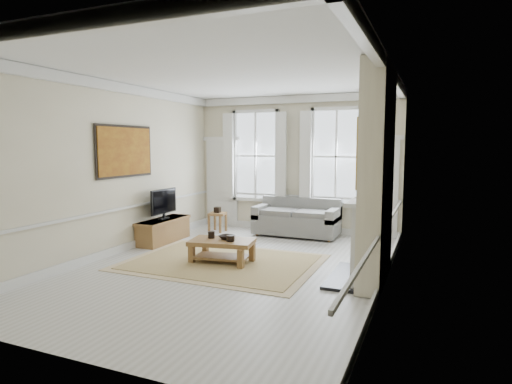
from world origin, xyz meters
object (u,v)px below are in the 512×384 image
at_px(sofa, 297,220).
at_px(coffee_table, 222,244).
at_px(tv_stand, 164,230).
at_px(side_table, 217,217).

xyz_separation_m(sofa, coffee_table, (-0.55, -2.89, -0.02)).
bearing_deg(tv_stand, sofa, 35.92).
distance_m(side_table, coffee_table, 2.91).
relative_size(coffee_table, tv_stand, 0.86).
height_order(side_table, tv_stand, tv_stand).
bearing_deg(side_table, coffee_table, -60.44).
xyz_separation_m(sofa, side_table, (-1.99, -0.36, 0.01)).
distance_m(sofa, side_table, 2.02).
xyz_separation_m(side_table, tv_stand, (-0.58, -1.50, -0.12)).
height_order(sofa, side_table, sofa).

